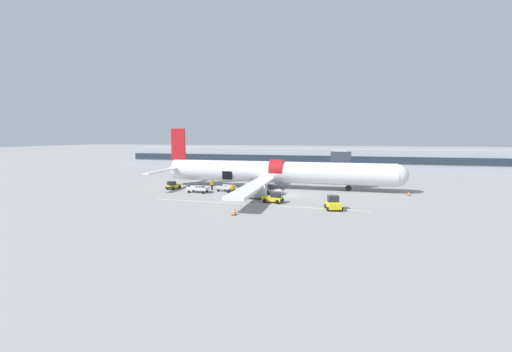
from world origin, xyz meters
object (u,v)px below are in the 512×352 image
object	(u,v)px
baggage_cart_loading	(227,189)
suitcase_on_tarmac_upright	(230,192)
baggage_tug_rear	(274,190)
baggage_cart_queued	(199,189)
ground_crew_supervisor	(232,189)
ground_crew_loader_a	(246,188)
baggage_tug_lead	(273,198)
ground_crew_driver	(212,184)
baggage_tug_spare	(173,186)
ground_crew_loader_b	(251,189)
airplane	(274,172)
baggage_tug_mid	(333,204)

from	to	relation	value
baggage_cart_loading	suitcase_on_tarmac_upright	xyz separation A→B (m)	(1.23, -2.15, -0.12)
baggage_tug_rear	baggage_cart_queued	world-z (taller)	baggage_tug_rear
ground_crew_supervisor	ground_crew_loader_a	bearing A→B (deg)	47.77
baggage_tug_lead	baggage_cart_queued	xyz separation A→B (m)	(-12.62, 4.48, -0.10)
ground_crew_driver	ground_crew_supervisor	bearing A→B (deg)	-37.31
baggage_tug_spare	ground_crew_driver	bearing A→B (deg)	7.30
suitcase_on_tarmac_upright	ground_crew_loader_b	bearing A→B (deg)	11.42
airplane	baggage_cart_loading	distance (m)	8.57
baggage_tug_spare	ground_crew_loader_a	size ratio (longest dim) A/B	1.71
baggage_tug_mid	baggage_tug_rear	bearing A→B (deg)	136.81
baggage_cart_queued	suitcase_on_tarmac_upright	bearing A→B (deg)	-1.84
baggage_cart_loading	baggage_cart_queued	distance (m)	4.37
baggage_tug_spare	ground_crew_supervisor	bearing A→B (deg)	-13.60
baggage_tug_mid	ground_crew_driver	distance (m)	21.37
baggage_cart_queued	ground_crew_loader_b	bearing A→B (deg)	3.27
baggage_tug_rear	ground_crew_loader_b	xyz separation A→B (m)	(-3.34, -0.94, 0.22)
baggage_tug_spare	baggage_tug_lead	bearing A→B (deg)	-19.61
baggage_tug_rear	suitcase_on_tarmac_upright	xyz separation A→B (m)	(-6.50, -1.58, -0.27)
baggage_tug_rear	baggage_tug_spare	world-z (taller)	baggage_tug_rear
airplane	ground_crew_loader_b	distance (m)	7.10
ground_crew_loader_a	baggage_tug_mid	bearing A→B (deg)	-30.76
ground_crew_driver	ground_crew_supervisor	xyz separation A→B (m)	(4.65, -3.54, 0.03)
baggage_tug_rear	ground_crew_loader_a	bearing A→B (deg)	-174.40
baggage_tug_lead	baggage_cart_queued	world-z (taller)	baggage_tug_lead
ground_crew_loader_a	baggage_tug_rear	bearing A→B (deg)	5.60
baggage_cart_loading	ground_crew_supervisor	distance (m)	3.35
baggage_tug_mid	ground_crew_driver	size ratio (longest dim) A/B	1.50
baggage_tug_rear	baggage_cart_loading	bearing A→B (deg)	175.75
suitcase_on_tarmac_upright	airplane	bearing A→B (deg)	52.91
baggage_tug_lead	ground_crew_loader_a	world-z (taller)	ground_crew_loader_a
baggage_tug_rear	suitcase_on_tarmac_upright	size ratio (longest dim) A/B	3.87
baggage_tug_rear	ground_crew_loader_a	distance (m)	4.31
baggage_tug_mid	suitcase_on_tarmac_upright	size ratio (longest dim) A/B	3.25
baggage_tug_spare	suitcase_on_tarmac_upright	world-z (taller)	baggage_tug_spare
baggage_tug_rear	suitcase_on_tarmac_upright	bearing A→B (deg)	-166.33
ground_crew_loader_a	suitcase_on_tarmac_upright	world-z (taller)	ground_crew_loader_a
baggage_tug_lead	ground_crew_driver	bearing A→B (deg)	147.74
baggage_tug_mid	suitcase_on_tarmac_upright	world-z (taller)	baggage_tug_mid
baggage_tug_rear	baggage_cart_loading	xyz separation A→B (m)	(-7.73, 0.57, -0.15)
baggage_cart_queued	ground_crew_supervisor	bearing A→B (deg)	-7.46
ground_crew_loader_a	ground_crew_driver	size ratio (longest dim) A/B	0.91
baggage_cart_queued	ground_crew_loader_a	world-z (taller)	ground_crew_loader_a
airplane	ground_crew_driver	world-z (taller)	airplane
baggage_cart_loading	baggage_cart_queued	world-z (taller)	baggage_cart_queued
baggage_tug_spare	ground_crew_loader_a	bearing A→B (deg)	-4.28
baggage_tug_lead	suitcase_on_tarmac_upright	distance (m)	8.66
baggage_tug_rear	suitcase_on_tarmac_upright	distance (m)	6.69
baggage_tug_spare	ground_crew_driver	world-z (taller)	ground_crew_driver
airplane	baggage_tug_lead	distance (m)	11.82
baggage_tug_lead	ground_crew_driver	size ratio (longest dim) A/B	1.68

